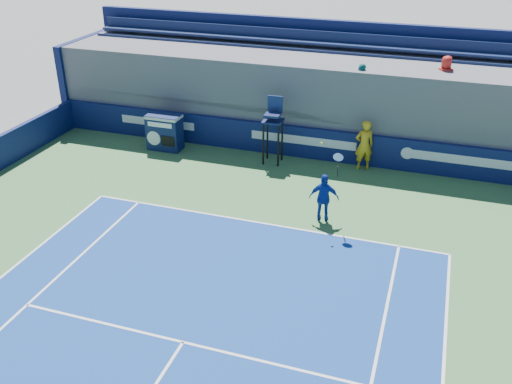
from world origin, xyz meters
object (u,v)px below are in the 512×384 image
(umpire_chair, at_px, (273,123))
(tennis_player, at_px, (324,197))
(ball_person, at_px, (364,145))
(match_clock, at_px, (165,131))

(umpire_chair, relative_size, tennis_player, 0.96)
(umpire_chair, bearing_deg, tennis_player, -53.38)
(umpire_chair, bearing_deg, ball_person, 8.04)
(ball_person, xyz_separation_m, match_clock, (-7.57, -0.59, -0.19))
(match_clock, bearing_deg, tennis_player, -26.48)
(match_clock, relative_size, tennis_player, 0.54)
(ball_person, bearing_deg, umpire_chair, -15.92)
(ball_person, distance_m, umpire_chair, 3.33)
(match_clock, relative_size, umpire_chair, 0.56)
(ball_person, bearing_deg, tennis_player, 58.38)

